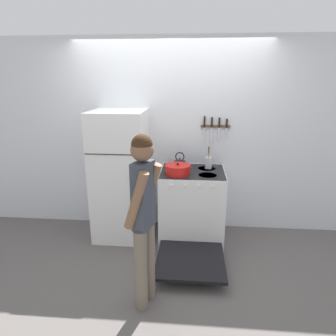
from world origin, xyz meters
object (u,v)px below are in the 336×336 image
Objects in this scene: person at (144,213)px; tea_kettle at (180,163)px; refrigerator at (121,176)px; utensil_jar at (208,162)px; stove_range at (192,207)px; dutch_oven_pot at (178,170)px.

tea_kettle is at bearing 8.19° from person.
refrigerator is 1.37m from person.
person is at bearing -67.99° from refrigerator.
tea_kettle is 0.73× the size of utensil_jar.
stove_range is (0.92, -0.05, -0.37)m from refrigerator.
person reaches higher than dutch_oven_pot.
refrigerator is at bearing 40.21° from person.
person is at bearing -108.74° from stove_range.
refrigerator is 1.16× the size of stove_range.
refrigerator is 7.95× the size of tea_kettle.
dutch_oven_pot reaches higher than stove_range.
refrigerator is 1.15m from utensil_jar.
tea_kettle is at bearing -178.87° from utensil_jar.
refrigerator is 4.81× the size of dutch_oven_pot.
stove_range is 0.56m from dutch_oven_pot.
refrigerator is at bearing 176.60° from stove_range.
stove_range is at bearing -3.40° from refrigerator.
stove_range is 0.58m from tea_kettle.
tea_kettle is at bearing 9.15° from refrigerator.
person is at bearing -100.01° from tea_kettle.
dutch_oven_pot is 0.48m from utensil_jar.
stove_range is 4.16× the size of dutch_oven_pot.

